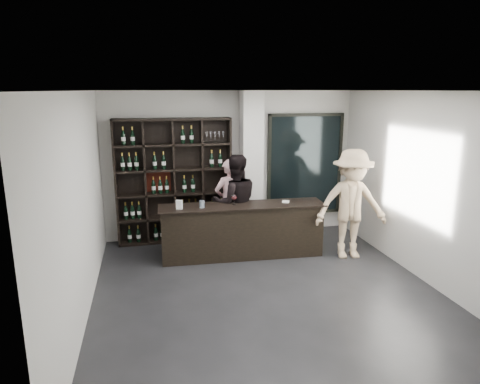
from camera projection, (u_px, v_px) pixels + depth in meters
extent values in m
cube|color=black|center=(268.00, 293.00, 6.30)|extent=(5.00, 5.50, 0.01)
cube|color=silver|center=(251.00, 166.00, 8.38)|extent=(0.40, 0.40, 2.90)
cube|color=black|center=(305.00, 165.00, 8.85)|extent=(1.60, 0.08, 2.10)
cube|color=black|center=(305.00, 165.00, 8.85)|extent=(1.48, 0.02, 1.98)
cube|color=black|center=(242.00, 231.00, 7.58)|extent=(2.83, 0.53, 0.93)
cube|color=black|center=(242.00, 205.00, 7.47)|extent=(2.91, 0.61, 0.03)
imported|color=beige|center=(229.00, 202.00, 8.17)|extent=(0.70, 0.58, 1.65)
imported|color=black|center=(235.00, 203.00, 7.82)|extent=(0.89, 0.70, 1.79)
imported|color=tan|center=(351.00, 204.00, 7.44)|extent=(1.34, 0.90, 1.94)
cylinder|color=#A7B7CB|center=(202.00, 204.00, 7.28)|extent=(0.11, 0.11, 0.12)
cube|color=white|center=(286.00, 202.00, 7.64)|extent=(0.16, 0.16, 0.02)
cube|color=white|center=(179.00, 205.00, 7.18)|extent=(0.11, 0.09, 0.15)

